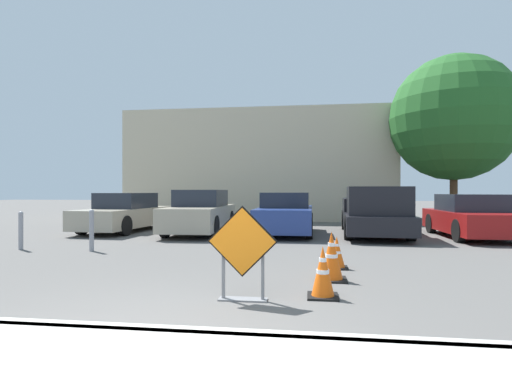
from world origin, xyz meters
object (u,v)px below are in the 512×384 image
(parked_car_second, at_px, (201,213))
(parked_car_fourth, at_px, (472,217))
(traffic_cone_third, at_px, (337,253))
(parked_car_nearest, at_px, (125,213))
(bollard_second, at_px, (21,229))
(road_closed_sign, at_px, (242,250))
(traffic_cone_nearest, at_px, (323,272))
(parked_car_third, at_px, (286,215))
(traffic_cone_second, at_px, (331,256))
(pickup_truck, at_px, (375,214))
(bollard_nearest, at_px, (92,229))

(parked_car_second, height_order, parked_car_fourth, parked_car_second)
(traffic_cone_third, distance_m, parked_car_nearest, 9.50)
(bollard_second, bearing_deg, parked_car_fourth, 19.17)
(road_closed_sign, bearing_deg, parked_car_fourth, 53.62)
(traffic_cone_nearest, relative_size, parked_car_nearest, 0.15)
(parked_car_third, relative_size, parked_car_fourth, 0.99)
(traffic_cone_third, xyz_separation_m, parked_car_third, (-1.32, 5.85, 0.37))
(traffic_cone_second, xyz_separation_m, pickup_truck, (1.77, 6.84, 0.33))
(traffic_cone_nearest, bearing_deg, traffic_cone_second, 80.73)
(traffic_cone_nearest, relative_size, traffic_cone_second, 0.88)
(bollard_nearest, bearing_deg, parked_car_second, 70.99)
(road_closed_sign, xyz_separation_m, pickup_truck, (3.01, 8.25, 0.04))
(traffic_cone_second, xyz_separation_m, parked_car_nearest, (-7.06, 7.21, 0.26))
(road_closed_sign, distance_m, parked_car_second, 8.75)
(road_closed_sign, distance_m, traffic_cone_nearest, 1.17)
(parked_car_third, bearing_deg, pickup_truck, 179.29)
(parked_car_second, bearing_deg, parked_car_nearest, -8.55)
(parked_car_second, height_order, pickup_truck, pickup_truck)
(pickup_truck, xyz_separation_m, bollard_nearest, (-7.40, -4.39, -0.18))
(parked_car_nearest, height_order, bollard_nearest, parked_car_nearest)
(parked_car_second, height_order, bollard_nearest, parked_car_second)
(parked_car_fourth, distance_m, bollard_second, 12.99)
(parked_car_fourth, height_order, bollard_nearest, parked_car_fourth)
(traffic_cone_third, bearing_deg, pickup_truck, 74.45)
(parked_car_second, xyz_separation_m, bollard_second, (-3.41, -4.41, -0.20))
(parked_car_nearest, relative_size, bollard_nearest, 4.55)
(traffic_cone_second, xyz_separation_m, traffic_cone_third, (0.16, 1.05, -0.10))
(traffic_cone_third, height_order, parked_car_fourth, parked_car_fourth)
(traffic_cone_nearest, relative_size, pickup_truck, 0.13)
(traffic_cone_nearest, bearing_deg, bollard_nearest, 147.11)
(traffic_cone_third, relative_size, parked_car_nearest, 0.13)
(traffic_cone_third, xyz_separation_m, bollard_second, (-7.69, 1.40, 0.22))
(traffic_cone_nearest, distance_m, bollard_nearest, 6.50)
(parked_car_nearest, xyz_separation_m, pickup_truck, (8.83, -0.37, 0.07))
(parked_car_third, bearing_deg, parked_car_fourth, 178.68)
(road_closed_sign, bearing_deg, parked_car_nearest, 124.01)
(parked_car_second, relative_size, bollard_second, 4.89)
(traffic_cone_third, xyz_separation_m, parked_car_fourth, (4.58, 5.66, 0.35))
(parked_car_nearest, bearing_deg, traffic_cone_nearest, 133.38)
(traffic_cone_second, xyz_separation_m, parked_car_third, (-1.16, 6.90, 0.27))
(traffic_cone_second, distance_m, traffic_cone_third, 1.06)
(traffic_cone_third, relative_size, bollard_second, 0.63)
(parked_car_second, relative_size, parked_car_fourth, 1.12)
(bollard_second, bearing_deg, parked_car_second, 52.25)
(road_closed_sign, distance_m, pickup_truck, 8.78)
(parked_car_second, xyz_separation_m, parked_car_fourth, (8.85, -0.15, -0.07))
(parked_car_nearest, distance_m, bollard_nearest, 4.97)
(parked_car_nearest, bearing_deg, parked_car_second, 176.86)
(traffic_cone_nearest, relative_size, bollard_nearest, 0.69)
(traffic_cone_second, bearing_deg, parked_car_nearest, 134.42)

